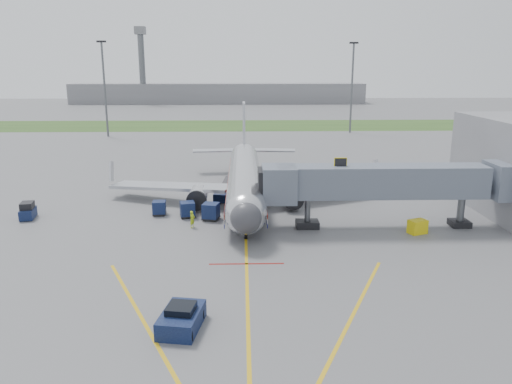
{
  "coord_description": "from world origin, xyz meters",
  "views": [
    {
      "loc": [
        -0.29,
        -41.06,
        15.37
      ],
      "look_at": [
        1.05,
        6.62,
        3.2
      ],
      "focal_mm": 35.0,
      "sensor_mm": 36.0,
      "label": 1
    }
  ],
  "objects_px": {
    "belt_loader": "(224,194)",
    "ramp_worker": "(192,219)",
    "pushback_tug": "(181,319)",
    "airliner": "(245,178)",
    "baggage_tug": "(28,211)"
  },
  "relations": [
    {
      "from": "airliner",
      "to": "belt_loader",
      "type": "xyz_separation_m",
      "value": [
        -2.49,
        0.8,
        -2.09
      ]
    },
    {
      "from": "baggage_tug",
      "to": "belt_loader",
      "type": "xyz_separation_m",
      "value": [
        19.93,
        7.24,
        -0.21
      ]
    },
    {
      "from": "belt_loader",
      "to": "ramp_worker",
      "type": "bearing_deg",
      "value": -104.1
    },
    {
      "from": "pushback_tug",
      "to": "ramp_worker",
      "type": "distance_m",
      "value": 19.25
    },
    {
      "from": "baggage_tug",
      "to": "airliner",
      "type": "bearing_deg",
      "value": 16.03
    },
    {
      "from": "airliner",
      "to": "pushback_tug",
      "type": "height_order",
      "value": "airliner"
    },
    {
      "from": "pushback_tug",
      "to": "belt_loader",
      "type": "bearing_deg",
      "value": 87.11
    },
    {
      "from": "belt_loader",
      "to": "ramp_worker",
      "type": "distance_m",
      "value": 11.05
    },
    {
      "from": "pushback_tug",
      "to": "airliner",
      "type": "bearing_deg",
      "value": 82.17
    },
    {
      "from": "airliner",
      "to": "baggage_tug",
      "type": "bearing_deg",
      "value": -163.97
    },
    {
      "from": "airliner",
      "to": "pushback_tug",
      "type": "bearing_deg",
      "value": -97.83
    },
    {
      "from": "ramp_worker",
      "to": "airliner",
      "type": "bearing_deg",
      "value": 3.85
    },
    {
      "from": "belt_loader",
      "to": "pushback_tug",
      "type": "bearing_deg",
      "value": -92.89
    },
    {
      "from": "airliner",
      "to": "baggage_tug",
      "type": "distance_m",
      "value": 23.41
    },
    {
      "from": "airliner",
      "to": "baggage_tug",
      "type": "height_order",
      "value": "airliner"
    }
  ]
}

